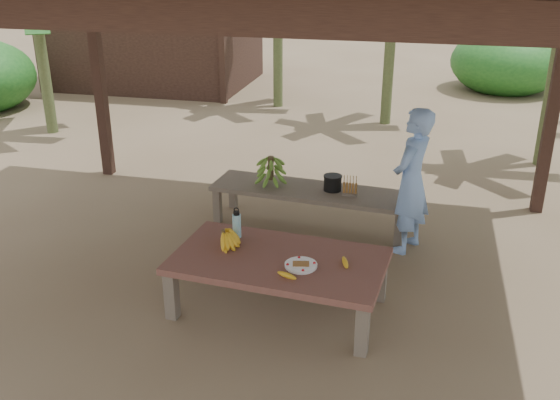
% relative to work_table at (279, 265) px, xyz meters
% --- Properties ---
extents(ground, '(80.00, 80.00, 0.00)m').
position_rel_work_table_xyz_m(ground, '(-0.30, 0.50, -0.43)').
color(ground, brown).
rests_on(ground, ground).
extents(work_table, '(1.88, 1.15, 0.50)m').
position_rel_work_table_xyz_m(work_table, '(0.00, 0.00, 0.00)').
color(work_table, brown).
rests_on(work_table, ground).
extents(bench, '(2.25, 0.80, 0.45)m').
position_rel_work_table_xyz_m(bench, '(-0.06, 1.75, -0.04)').
color(bench, brown).
rests_on(bench, ground).
extents(ripe_banana_bunch, '(0.29, 0.25, 0.17)m').
position_rel_work_table_xyz_m(ripe_banana_bunch, '(-0.52, 0.10, 0.15)').
color(ripe_banana_bunch, yellow).
rests_on(ripe_banana_bunch, work_table).
extents(plate, '(0.27, 0.27, 0.04)m').
position_rel_work_table_xyz_m(plate, '(0.22, -0.12, 0.08)').
color(plate, white).
rests_on(plate, work_table).
extents(loose_banana_front, '(0.18, 0.09, 0.04)m').
position_rel_work_table_xyz_m(loose_banana_front, '(0.14, -0.31, 0.09)').
color(loose_banana_front, yellow).
rests_on(loose_banana_front, work_table).
extents(loose_banana_side, '(0.08, 0.17, 0.04)m').
position_rel_work_table_xyz_m(loose_banana_side, '(0.57, 0.01, 0.09)').
color(loose_banana_side, yellow).
rests_on(loose_banana_side, work_table).
extents(water_flask, '(0.08, 0.08, 0.29)m').
position_rel_work_table_xyz_m(water_flask, '(-0.46, 0.31, 0.19)').
color(water_flask, '#42B2CF').
rests_on(water_flask, work_table).
extents(green_banana_stalk, '(0.33, 0.33, 0.35)m').
position_rel_work_table_xyz_m(green_banana_stalk, '(-0.52, 1.79, 0.19)').
color(green_banana_stalk, '#598C2D').
rests_on(green_banana_stalk, bench).
extents(cooking_pot, '(0.19, 0.19, 0.17)m').
position_rel_work_table_xyz_m(cooking_pot, '(0.19, 1.77, 0.10)').
color(cooking_pot, black).
rests_on(cooking_pot, bench).
extents(skewer_rack, '(0.19, 0.10, 0.24)m').
position_rel_work_table_xyz_m(skewer_rack, '(0.39, 1.65, 0.14)').
color(skewer_rack, '#A57F47').
rests_on(skewer_rack, bench).
extents(woman, '(0.54, 0.65, 1.52)m').
position_rel_work_table_xyz_m(woman, '(1.03, 1.43, 0.32)').
color(woman, '#7499DB').
rests_on(woman, ground).
extents(hut, '(4.40, 3.43, 2.85)m').
position_rel_work_table_xyz_m(hut, '(-4.80, 8.50, 0.67)').
color(hut, black).
rests_on(hut, ground).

